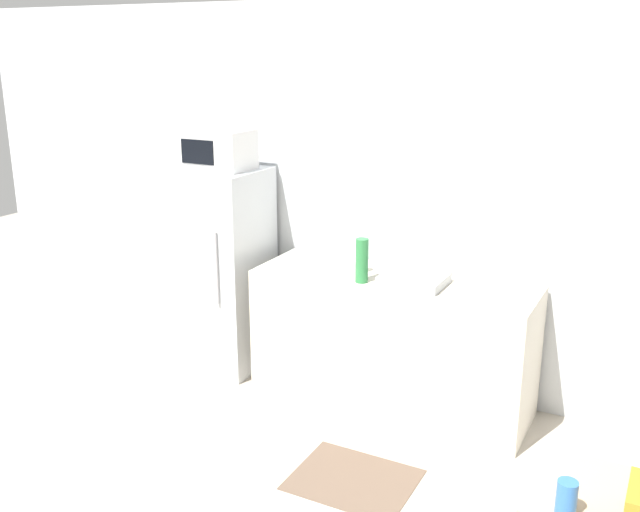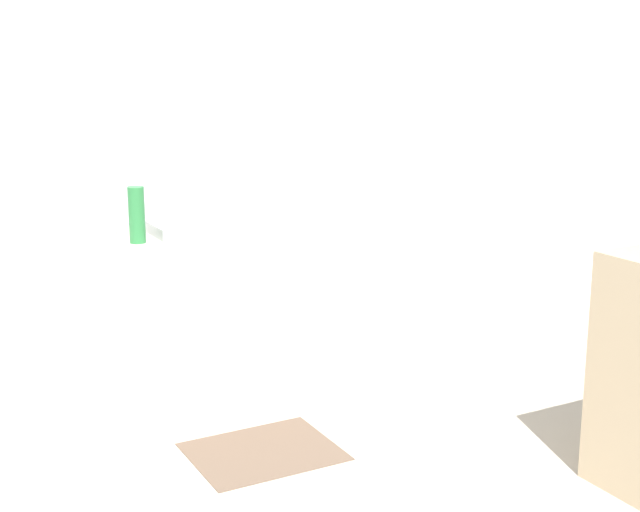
{
  "view_description": "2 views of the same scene",
  "coord_description": "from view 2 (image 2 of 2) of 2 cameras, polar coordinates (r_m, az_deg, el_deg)",
  "views": [
    {
      "loc": [
        1.46,
        -1.11,
        2.31
      ],
      "look_at": [
        -0.22,
        2.08,
        1.24
      ],
      "focal_mm": 40.0,
      "sensor_mm": 36.0,
      "label": 1
    },
    {
      "loc": [
        -1.55,
        -1.47,
        1.81
      ],
      "look_at": [
        0.35,
        2.04,
        0.89
      ],
      "focal_mm": 50.0,
      "sensor_mm": 36.0,
      "label": 2
    }
  ],
  "objects": [
    {
      "name": "bottle_tall",
      "position": [
        4.49,
        -11.65,
        2.59
      ],
      "size": [
        0.08,
        0.08,
        0.28
      ],
      "primitive_type": "cylinder",
      "color": "#2D7F42",
      "rests_on": "counter"
    },
    {
      "name": "sink_basin",
      "position": [
        4.71,
        -8.43,
        1.83
      ],
      "size": [
        0.39,
        0.33,
        0.06
      ],
      "primitive_type": "cube",
      "color": "#9EA3A8",
      "rests_on": "counter"
    },
    {
      "name": "bottle_short",
      "position": [
        4.61,
        -13.32,
        2.14
      ],
      "size": [
        0.07,
        0.07,
        0.18
      ],
      "primitive_type": "cylinder",
      "color": "silver",
      "rests_on": "counter"
    },
    {
      "name": "wall_back",
      "position": [
        5.03,
        -10.45,
        7.01
      ],
      "size": [
        8.0,
        0.06,
        2.6
      ],
      "primitive_type": "cube",
      "color": "silver",
      "rests_on": "ground_plane"
    },
    {
      "name": "kitchen_rug",
      "position": [
        4.21,
        -3.65,
        -12.36
      ],
      "size": [
        0.66,
        0.54,
        0.01
      ],
      "primitive_type": "cube",
      "color": "brown",
      "rests_on": "ground_plane"
    },
    {
      "name": "counter",
      "position": [
        4.81,
        -10.17,
        -3.72
      ],
      "size": [
        1.81,
        0.61,
        0.88
      ],
      "primitive_type": "cube",
      "color": "beige",
      "rests_on": "ground_plane"
    }
  ]
}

